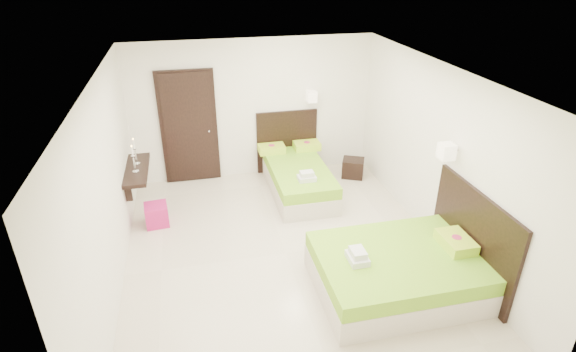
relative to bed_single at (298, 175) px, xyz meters
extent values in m
plane|color=beige|center=(-0.64, -1.86, -0.30)|extent=(5.50, 5.50, 0.00)
cube|color=beige|center=(0.00, -0.09, -0.14)|extent=(0.99, 1.97, 0.32)
cube|color=#69AC1B|center=(0.00, -0.09, 0.11)|extent=(0.98, 1.95, 0.20)
cube|color=black|center=(0.00, 0.86, 0.31)|extent=(1.18, 0.05, 1.23)
cube|color=#B3DB28|center=(-0.35, 0.65, 0.28)|extent=(0.49, 0.34, 0.14)
cylinder|color=#C32D5D|center=(-0.35, 0.65, 0.35)|extent=(0.12, 0.12, 0.00)
cube|color=#B3DB28|center=(0.34, 0.65, 0.28)|extent=(0.49, 0.34, 0.14)
cylinder|color=#C32D5D|center=(0.34, 0.65, 0.35)|extent=(0.12, 0.12, 0.00)
cube|color=silver|center=(0.00, -0.64, 0.25)|extent=(0.30, 0.22, 0.08)
cube|color=silver|center=(0.00, -0.64, 0.33)|extent=(0.22, 0.16, 0.08)
cube|color=beige|center=(0.44, 0.71, 1.23)|extent=(0.18, 0.18, 0.20)
cylinder|color=#2D2116|center=(0.44, 0.79, 1.23)|extent=(0.03, 0.16, 0.03)
cube|color=beige|center=(0.59, -2.91, -0.14)|extent=(2.05, 1.54, 0.33)
cube|color=#69AC1B|center=(0.59, -2.91, 0.13)|extent=(2.03, 1.52, 0.21)
cube|color=black|center=(1.58, -2.91, 0.34)|extent=(0.05, 1.74, 1.28)
cube|color=#B3DB28|center=(1.36, -2.91, 0.30)|extent=(0.35, 0.51, 0.14)
cylinder|color=#C32D5D|center=(1.36, -2.91, 0.38)|extent=(0.12, 0.12, 0.00)
cube|color=silver|center=(0.02, -2.91, 0.27)|extent=(0.23, 0.31, 0.08)
cube|color=silver|center=(0.02, -2.91, 0.36)|extent=(0.17, 0.23, 0.08)
cube|color=beige|center=(1.43, -2.27, 1.29)|extent=(0.18, 0.18, 0.21)
cylinder|color=#2D2116|center=(1.51, -2.27, 1.29)|extent=(0.16, 0.03, 0.03)
cube|color=black|center=(1.18, 0.30, -0.12)|extent=(0.51, 0.49, 0.36)
cube|color=#A51659|center=(-2.47, -0.63, -0.13)|extent=(0.38, 0.38, 0.35)
cube|color=black|center=(-1.84, 0.85, 0.75)|extent=(1.02, 0.06, 2.14)
cube|color=black|center=(-1.84, 0.82, 0.75)|extent=(0.88, 0.04, 2.06)
cylinder|color=silver|center=(-1.49, 0.78, 0.70)|extent=(0.03, 0.10, 0.03)
cube|color=black|center=(-2.71, -0.26, 0.52)|extent=(0.35, 1.20, 0.06)
cube|color=black|center=(-2.83, -0.71, 0.37)|extent=(0.10, 0.04, 0.30)
cube|color=black|center=(-2.83, 0.19, 0.37)|extent=(0.10, 0.04, 0.30)
cylinder|color=silver|center=(-2.71, -0.41, 0.56)|extent=(0.10, 0.10, 0.02)
cylinder|color=silver|center=(-2.71, -0.41, 0.68)|extent=(0.02, 0.02, 0.22)
cone|color=silver|center=(-2.71, -0.41, 0.81)|extent=(0.07, 0.07, 0.04)
cylinder|color=white|center=(-2.71, -0.41, 0.90)|extent=(0.02, 0.02, 0.15)
sphere|color=#FFB23F|center=(-2.71, -0.41, 0.99)|extent=(0.02, 0.02, 0.02)
cylinder|color=silver|center=(-2.71, -0.11, 0.56)|extent=(0.10, 0.10, 0.02)
cylinder|color=silver|center=(-2.71, -0.11, 0.68)|extent=(0.02, 0.02, 0.22)
cone|color=silver|center=(-2.71, -0.11, 0.81)|extent=(0.07, 0.07, 0.04)
cylinder|color=white|center=(-2.71, -0.11, 0.90)|extent=(0.02, 0.02, 0.15)
sphere|color=#FFB23F|center=(-2.71, -0.11, 0.99)|extent=(0.02, 0.02, 0.02)
camera|label=1|loc=(-1.80, -7.06, 3.63)|focal=28.00mm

